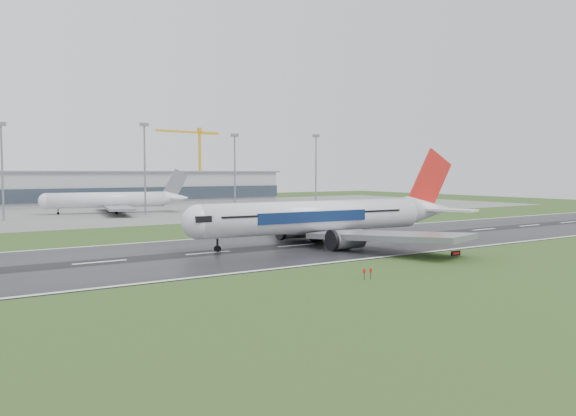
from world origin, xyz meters
TOP-DOWN VIEW (x-y plane):
  - ground at (0.00, 0.00)m, footprint 520.00×520.00m
  - runway at (0.00, 0.00)m, footprint 400.00×45.00m
  - apron at (0.00, 125.00)m, footprint 400.00×130.00m
  - terminal at (0.00, 185.00)m, footprint 240.00×36.00m
  - main_airliner at (28.61, -1.28)m, footprint 70.62×67.62m
  - parked_airliner at (15.89, 113.78)m, footprint 62.67×59.71m
  - tower_crane at (90.01, 200.00)m, footprint 40.32×9.01m
  - runway_sign at (35.56, -28.29)m, footprint 2.31×0.55m
  - floodmast_2 at (-22.48, 100.00)m, footprint 0.64×0.64m
  - floodmast_3 at (23.05, 100.00)m, footprint 0.64×0.64m
  - floodmast_4 at (58.97, 100.00)m, footprint 0.64×0.64m
  - floodmast_5 at (97.98, 100.00)m, footprint 0.64×0.64m

SIDE VIEW (x-z plane):
  - ground at x=0.00m, z-range 0.00..0.00m
  - apron at x=0.00m, z-range 0.00..0.08m
  - runway at x=0.00m, z-range 0.00..0.10m
  - runway_sign at x=35.56m, z-range 0.00..1.04m
  - terminal at x=0.00m, z-range 0.00..15.00m
  - parked_airliner at x=15.89m, z-range 0.08..15.94m
  - main_airliner at x=28.61m, z-range 0.10..19.88m
  - floodmast_4 at x=58.97m, z-range 0.00..28.83m
  - floodmast_2 at x=-22.48m, z-range 0.00..29.48m
  - floodmast_5 at x=97.98m, z-range 0.00..29.98m
  - floodmast_3 at x=23.05m, z-range 0.00..31.34m
  - tower_crane at x=90.01m, z-range 0.00..40.35m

